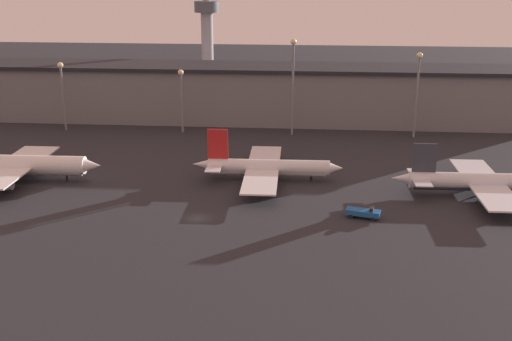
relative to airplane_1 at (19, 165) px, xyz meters
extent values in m
plane|color=#26262B|center=(46.81, -20.53, -3.90)|extent=(600.00, 600.00, 0.00)
cube|color=slate|center=(46.81, 66.44, 4.75)|extent=(184.17, 19.47, 17.31)
cube|color=black|center=(46.81, 66.44, 14.01)|extent=(184.17, 21.47, 1.20)
cylinder|color=white|center=(0.50, 0.01, 0.22)|extent=(31.22, 4.92, 4.34)
cylinder|color=#ADB2B7|center=(0.50, 0.01, -0.54)|extent=(29.65, 4.24, 3.69)
cone|color=white|center=(17.37, 0.33, 0.22)|extent=(5.29, 4.22, 4.12)
cube|color=white|center=(-1.06, -0.02, -0.32)|extent=(10.18, 34.00, 0.36)
cylinder|color=gray|center=(-0.30, 9.47, -1.76)|extent=(4.82, 2.48, 2.39)
cylinder|color=gray|center=(0.05, -9.47, -1.76)|extent=(4.82, 2.48, 2.39)
cylinder|color=black|center=(11.40, 0.21, -2.92)|extent=(0.50, 0.50, 1.95)
cylinder|color=black|center=(-1.09, 1.72, -2.92)|extent=(0.50, 0.50, 1.95)
cylinder|color=black|center=(-1.03, -1.76, -2.92)|extent=(0.50, 0.50, 1.95)
cylinder|color=silver|center=(59.73, 5.34, -0.52)|extent=(29.30, 4.10, 3.56)
cylinder|color=silver|center=(59.73, 5.34, -1.14)|extent=(27.83, 3.54, 3.02)
cone|color=silver|center=(75.41, 5.64, -0.52)|extent=(4.33, 3.46, 3.38)
cone|color=silver|center=(43.87, 5.05, -0.25)|extent=(5.39, 3.12, 3.02)
cube|color=red|center=(47.45, 5.11, 4.91)|extent=(4.99, 0.49, 7.31)
cube|color=silver|center=(46.87, 5.10, 0.01)|extent=(3.81, 13.73, 0.24)
cube|color=silver|center=(58.27, 5.32, -0.97)|extent=(8.54, 38.09, 0.36)
cylinder|color=gray|center=(58.95, 15.96, -2.19)|extent=(3.95, 2.03, 1.96)
cylinder|color=gray|center=(59.34, -5.29, -2.19)|extent=(3.95, 2.03, 1.96)
cylinder|color=black|center=(69.96, 5.53, -3.10)|extent=(0.50, 0.50, 1.60)
cylinder|color=black|center=(58.24, 6.74, -3.10)|extent=(0.50, 0.50, 1.60)
cylinder|color=black|center=(58.29, 3.89, -3.10)|extent=(0.50, 0.50, 1.60)
cylinder|color=silver|center=(110.75, -1.84, -0.33)|extent=(37.57, 4.46, 3.76)
cylinder|color=#333842|center=(110.75, -1.84, -0.99)|extent=(35.69, 3.87, 3.20)
cone|color=silver|center=(90.68, -2.21, -0.04)|extent=(5.70, 3.30, 3.20)
cube|color=#333842|center=(95.00, -2.13, 4.86)|extent=(5.27, 0.50, 6.61)
cube|color=silver|center=(94.25, -2.15, 0.24)|extent=(4.00, 12.86, 0.24)
cube|color=silver|center=(108.88, -1.87, -0.80)|extent=(8.94, 35.68, 0.36)
cylinder|color=gray|center=(109.81, 8.10, -2.08)|extent=(4.18, 2.15, 2.07)
cylinder|color=gray|center=(110.19, -11.80, -2.08)|extent=(4.18, 2.15, 2.07)
cylinder|color=black|center=(108.85, -0.37, -3.05)|extent=(0.50, 0.50, 1.69)
cylinder|color=black|center=(108.90, -3.38, -3.05)|extent=(0.50, 0.50, 1.69)
cube|color=#195199|center=(80.72, -17.39, -2.65)|extent=(7.39, 4.16, 1.06)
cube|color=black|center=(82.41, -17.81, -1.72)|extent=(1.11, 1.90, 0.80)
cylinder|color=black|center=(83.11, -17.01, -3.45)|extent=(1.03, 0.83, 0.90)
cylinder|color=black|center=(82.65, -18.86, -3.45)|extent=(1.03, 0.83, 0.90)
cylinder|color=black|center=(78.78, -15.92, -3.45)|extent=(1.03, 0.83, 0.90)
cylinder|color=black|center=(78.32, -17.77, -3.45)|extent=(1.03, 0.83, 0.90)
cylinder|color=slate|center=(-7.51, 49.47, 5.96)|extent=(0.70, 0.70, 19.72)
sphere|color=beige|center=(-7.51, 49.47, 16.42)|extent=(1.80, 1.80, 1.80)
cylinder|color=slate|center=(29.91, 49.47, 5.11)|extent=(0.70, 0.70, 18.01)
sphere|color=beige|center=(29.91, 49.47, 14.71)|extent=(1.80, 1.80, 1.80)
cylinder|color=slate|center=(63.87, 49.47, 9.88)|extent=(0.70, 0.70, 27.56)
sphere|color=beige|center=(63.87, 49.47, 24.26)|extent=(1.80, 1.80, 1.80)
cylinder|color=slate|center=(100.62, 49.47, 8.09)|extent=(0.70, 0.70, 23.97)
sphere|color=beige|center=(100.62, 49.47, 20.67)|extent=(1.80, 1.80, 1.80)
cylinder|color=#99999E|center=(30.13, 99.36, 12.56)|extent=(4.40, 4.40, 32.92)
cylinder|color=#4C515B|center=(30.13, 99.36, 31.02)|extent=(9.00, 9.00, 4.00)
camera|label=1|loc=(69.43, -141.45, 45.88)|focal=45.00mm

